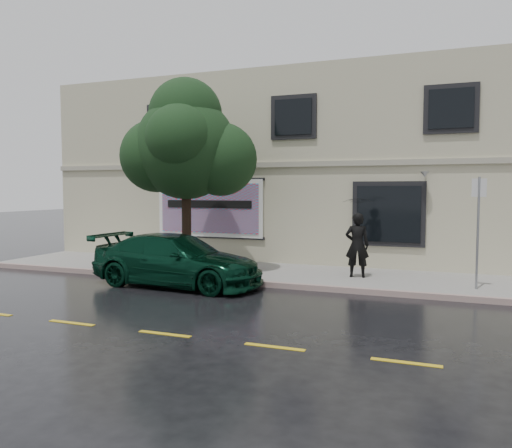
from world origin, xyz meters
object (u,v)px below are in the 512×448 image
(street_tree, at_px, (186,149))
(pedestrian, at_px, (357,245))
(fire_hydrant, at_px, (131,259))
(car, at_px, (177,260))

(street_tree, bearing_deg, pedestrian, 10.41)
(pedestrian, relative_size, street_tree, 0.35)
(street_tree, distance_m, fire_hydrant, 3.93)
(car, height_order, street_tree, street_tree)
(car, distance_m, street_tree, 3.58)
(fire_hydrant, bearing_deg, pedestrian, 21.47)
(fire_hydrant, bearing_deg, car, -13.65)
(pedestrian, bearing_deg, fire_hydrant, 1.65)
(pedestrian, bearing_deg, car, 17.49)
(car, height_order, pedestrian, pedestrian)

